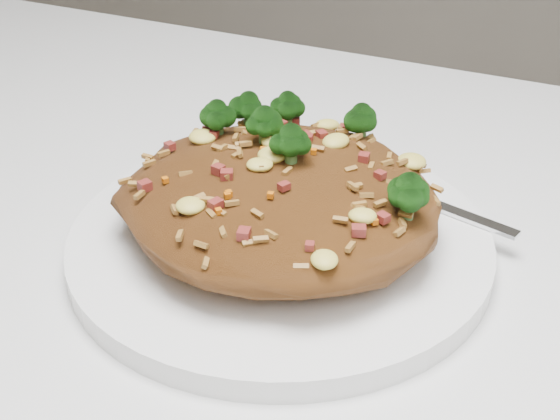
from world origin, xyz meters
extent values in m
cube|color=silver|center=(0.00, 0.00, 0.73)|extent=(1.20, 0.80, 0.04)
cylinder|color=white|center=(0.09, 0.07, 0.76)|extent=(0.25, 0.25, 0.01)
ellipsoid|color=brown|center=(0.09, 0.07, 0.79)|extent=(0.18, 0.17, 0.05)
ellipsoid|color=#0C3907|center=(0.07, 0.09, 0.82)|extent=(0.02, 0.02, 0.02)
ellipsoid|color=#0C3907|center=(0.06, 0.14, 0.81)|extent=(0.02, 0.02, 0.02)
ellipsoid|color=#0C3907|center=(0.16, 0.06, 0.81)|extent=(0.02, 0.02, 0.02)
ellipsoid|color=#0C3907|center=(0.04, 0.12, 0.81)|extent=(0.02, 0.02, 0.02)
ellipsoid|color=#0C3907|center=(0.09, 0.08, 0.82)|extent=(0.02, 0.02, 0.02)
ellipsoid|color=#0C3907|center=(0.03, 0.10, 0.82)|extent=(0.02, 0.02, 0.02)
ellipsoid|color=#0C3907|center=(0.11, 0.14, 0.81)|extent=(0.02, 0.02, 0.02)
cube|color=silver|center=(0.18, 0.13, 0.77)|extent=(0.10, 0.03, 0.00)
cube|color=silver|center=(0.09, 0.15, 0.77)|extent=(0.04, 0.03, 0.00)
camera|label=1|loc=(0.25, -0.27, 1.01)|focal=50.00mm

